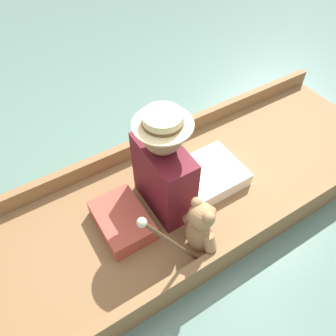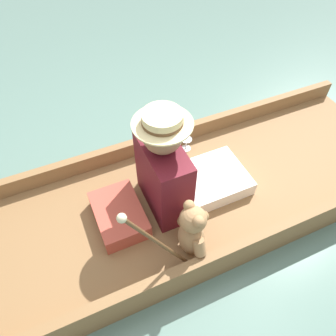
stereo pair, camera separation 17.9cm
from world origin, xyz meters
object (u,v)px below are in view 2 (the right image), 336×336
(teddy_bear, at_px, (192,231))
(wine_glass, at_px, (186,142))
(walking_cane, at_px, (154,240))
(seated_person, at_px, (176,171))

(teddy_bear, bearing_deg, wine_glass, 155.82)
(walking_cane, bearing_deg, wine_glass, 144.62)
(walking_cane, bearing_deg, seated_person, 144.19)
(teddy_bear, height_order, walking_cane, walking_cane)
(seated_person, xyz_separation_m, walking_cane, (0.47, -0.34, 0.15))
(teddy_bear, xyz_separation_m, wine_glass, (-0.78, 0.35, -0.12))
(wine_glass, bearing_deg, walking_cane, -35.38)
(seated_person, distance_m, walking_cane, 0.60)
(walking_cane, bearing_deg, teddy_bear, 107.66)
(wine_glass, relative_size, walking_cane, 0.14)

